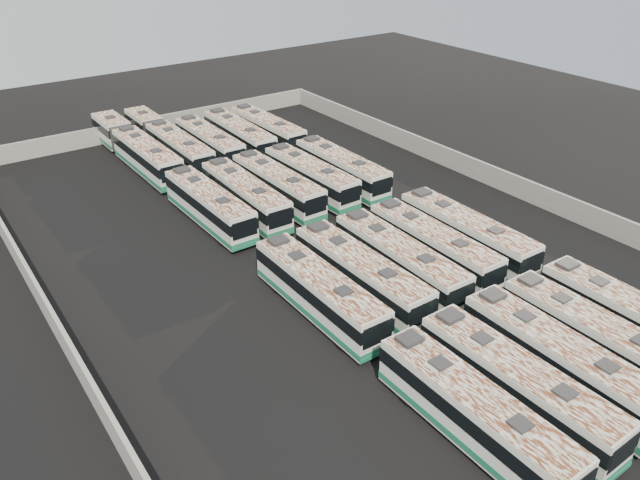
{
  "coord_description": "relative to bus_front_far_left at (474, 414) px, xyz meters",
  "views": [
    {
      "loc": [
        -27.46,
        -38.9,
        26.93
      ],
      "look_at": [
        -1.03,
        -1.61,
        1.6
      ],
      "focal_mm": 35.0,
      "sensor_mm": 36.0,
      "label": 1
    }
  ],
  "objects": [
    {
      "name": "ground",
      "position": [
        5.81,
        23.09,
        -1.89
      ],
      "size": [
        140.0,
        140.0,
        0.0
      ],
      "primitive_type": "plane",
      "color": "black",
      "rests_on": "ground"
    },
    {
      "name": "perimeter_wall",
      "position": [
        5.81,
        23.09,
        -0.79
      ],
      "size": [
        45.2,
        73.2,
        2.2
      ],
      "color": "slate",
      "rests_on": "ground"
    },
    {
      "name": "bus_front_far_left",
      "position": [
        0.0,
        0.0,
        0.0
      ],
      "size": [
        2.85,
        13.12,
        3.7
      ],
      "rotation": [
        0.0,
        0.0,
        -0.01
      ],
      "color": "beige",
      "rests_on": "ground"
    },
    {
      "name": "bus_front_left",
      "position": [
        3.72,
        0.12,
        0.02
      ],
      "size": [
        2.94,
        13.3,
        3.74
      ],
      "rotation": [
        0.0,
        0.0,
        0.01
      ],
      "color": "beige",
      "rests_on": "ground"
    },
    {
      "name": "bus_front_center",
      "position": [
        7.55,
        0.05,
        0.04
      ],
      "size": [
        3.08,
        13.45,
        3.78
      ],
      "rotation": [
        0.0,
        0.0,
        -0.02
      ],
      "color": "beige",
      "rests_on": "ground"
    },
    {
      "name": "bus_front_right",
      "position": [
        11.39,
        0.13,
        -0.02
      ],
      "size": [
        2.83,
        12.98,
        3.65
      ],
      "rotation": [
        0.0,
        0.0,
        -0.01
      ],
      "color": "beige",
      "rests_on": "ground"
    },
    {
      "name": "bus_front_far_right",
      "position": [
        15.21,
        -0.16,
        -0.01
      ],
      "size": [
        2.95,
        13.1,
        3.68
      ],
      "rotation": [
        0.0,
        0.0,
        -0.01
      ],
      "color": "beige",
      "rests_on": "ground"
    },
    {
      "name": "bus_midfront_far_left",
      "position": [
        -0.02,
        14.82,
        0.03
      ],
      "size": [
        2.91,
        13.3,
        3.75
      ],
      "rotation": [
        0.0,
        0.0,
        -0.01
      ],
      "color": "beige",
      "rests_on": "ground"
    },
    {
      "name": "bus_midfront_left",
      "position": [
        3.82,
        14.8,
        0.04
      ],
      "size": [
        2.87,
        13.41,
        3.78
      ],
      "rotation": [
        0.0,
        0.0,
        0.0
      ],
      "color": "beige",
      "rests_on": "ground"
    },
    {
      "name": "bus_midfront_center",
      "position": [
        7.59,
        14.72,
        0.03
      ],
      "size": [
        3.16,
        13.38,
        3.75
      ],
      "rotation": [
        0.0,
        0.0,
        -0.03
      ],
      "color": "beige",
      "rests_on": "ground"
    },
    {
      "name": "bus_midfront_right",
      "position": [
        11.39,
        14.91,
        -0.0
      ],
      "size": [
        2.99,
        13.12,
        3.69
      ],
      "rotation": [
        0.0,
        0.0,
        -0.02
      ],
      "color": "beige",
      "rests_on": "ground"
    },
    {
      "name": "bus_midfront_far_right",
      "position": [
        15.06,
        14.7,
        0.06
      ],
      "size": [
        3.04,
        13.57,
        3.82
      ],
      "rotation": [
        0.0,
        0.0,
        -0.01
      ],
      "color": "beige",
      "rests_on": "ground"
    },
    {
      "name": "bus_midback_far_left",
      "position": [
        -0.02,
        32.35,
        0.0
      ],
      "size": [
        2.93,
        13.16,
        3.7
      ],
      "rotation": [
        0.0,
        0.0,
        0.01
      ],
      "color": "beige",
      "rests_on": "ground"
    },
    {
      "name": "bus_midback_left",
      "position": [
        3.7,
        32.27,
        0.01
      ],
      "size": [
        3.07,
        13.2,
        3.71
      ],
      "rotation": [
        0.0,
        0.0,
        -0.02
      ],
      "color": "beige",
      "rests_on": "ground"
    },
    {
      "name": "bus_midback_center",
      "position": [
        7.5,
        32.56,
        -0.02
      ],
      "size": [
        2.93,
        13.03,
        3.66
      ],
      "rotation": [
        0.0,
        0.0,
        0.01
      ],
      "color": "beige",
      "rests_on": "ground"
    },
    {
      "name": "bus_midback_right",
      "position": [
        11.4,
        32.46,
        -0.03
      ],
      "size": [
        3.05,
        12.98,
        3.64
      ],
      "rotation": [
        0.0,
        0.0,
        0.02
      ],
      "color": "beige",
      "rests_on": "ground"
    },
    {
      "name": "bus_midback_far_right",
      "position": [
        15.2,
        32.31,
        0.01
      ],
      "size": [
        2.84,
        13.16,
        3.71
      ],
      "rotation": [
        0.0,
        0.0,
        -0.0
      ],
      "color": "beige",
      "rests_on": "ground"
    },
    {
      "name": "bus_back_far_left",
      "position": [
        -0.14,
        50.8,
        0.03
      ],
      "size": [
        2.99,
        20.75,
        3.76
      ],
      "rotation": [
        0.0,
        0.0,
        0.01
      ],
      "color": "beige",
      "rests_on": "ground"
    },
    {
      "name": "bus_back_left",
      "position": [
        3.79,
        50.89,
        -0.03
      ],
      "size": [
        2.78,
        20.12,
        3.65
      ],
      "rotation": [
        0.0,
        0.0,
        -0.0
      ],
      "color": "beige",
      "rests_on": "ground"
    },
    {
      "name": "bus_back_center",
      "position": [
        7.46,
        47.35,
        -0.03
      ],
      "size": [
        2.82,
        12.91,
        3.64
      ],
      "rotation": [
        0.0,
        0.0,
        -0.01
      ],
      "color": "beige",
      "rests_on": "ground"
    },
    {
      "name": "bus_back_right",
      "position": [
        11.32,
        47.26,
        0.03
      ],
      "size": [
        3.13,
        13.4,
        3.76
      ],
      "rotation": [
        0.0,
        0.0,
        -0.02
      ],
      "color": "beige",
      "rests_on": "ground"
    },
    {
      "name": "bus_back_far_right",
      "position": [
        15.21,
        47.25,
        -0.0
      ],
      "size": [
        3.0,
        13.13,
        3.69
      ],
      "rotation": [
        0.0,
        0.0,
        0.02
      ],
      "color": "beige",
      "rests_on": "ground"
    }
  ]
}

